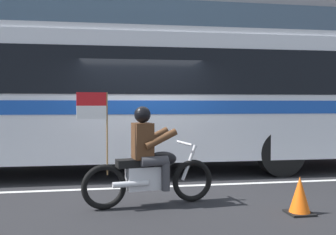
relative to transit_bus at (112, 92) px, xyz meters
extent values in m
plane|color=black|center=(0.58, -1.19, -1.88)|extent=(60.00, 60.00, 0.00)
cube|color=gray|center=(0.58, 3.91, -1.81)|extent=(28.00, 3.80, 0.15)
cube|color=silver|center=(0.58, -1.79, -1.88)|extent=(26.60, 0.14, 0.01)
cube|color=#384C60|center=(0.58, 5.77, 3.06)|extent=(25.76, 0.10, 1.40)
cube|color=silver|center=(0.00, 0.01, -0.15)|extent=(13.32, 2.75, 2.70)
cube|color=black|center=(0.00, 0.01, 0.40)|extent=(12.26, 2.77, 0.96)
cube|color=#194CB2|center=(0.00, 0.01, -0.35)|extent=(13.06, 2.77, 0.28)
cube|color=#BABCC3|center=(0.00, 0.01, 1.26)|extent=(13.05, 2.62, 0.16)
cylinder|color=black|center=(3.65, -1.17, -1.36)|extent=(1.04, 0.30, 1.04)
torus|color=black|center=(1.22, -2.98, -1.54)|extent=(0.70, 0.20, 0.69)
torus|color=black|center=(-0.21, -3.22, -1.54)|extent=(0.70, 0.20, 0.69)
cube|color=silver|center=(0.46, -3.11, -1.44)|extent=(0.68, 0.38, 0.36)
ellipsoid|color=black|center=(0.70, -3.07, -1.16)|extent=(0.52, 0.36, 0.24)
cube|color=black|center=(0.26, -3.14, -1.20)|extent=(0.60, 0.35, 0.12)
cylinder|color=silver|center=(1.16, -2.99, -1.24)|extent=(0.28, 0.10, 0.58)
cylinder|color=silver|center=(1.08, -3.00, -0.92)|extent=(0.14, 0.64, 0.04)
cylinder|color=silver|center=(0.19, -3.31, -1.49)|extent=(0.56, 0.18, 0.09)
cube|color=#4C2D19|center=(0.39, -3.12, -0.86)|extent=(0.34, 0.40, 0.56)
sphere|color=black|center=(0.39, -3.12, -0.45)|extent=(0.26, 0.26, 0.26)
cylinder|color=#38383D|center=(0.50, -2.92, -1.16)|extent=(0.44, 0.22, 0.15)
cylinder|color=#38383D|center=(0.67, -2.89, -1.40)|extent=(0.13, 0.13, 0.46)
cylinder|color=#38383D|center=(0.56, -3.27, -1.16)|extent=(0.44, 0.22, 0.15)
cylinder|color=#38383D|center=(0.73, -3.24, -1.40)|extent=(0.13, 0.13, 0.46)
cylinder|color=#4C2D19|center=(0.59, -2.88, -0.82)|extent=(0.53, 0.19, 0.32)
cylinder|color=#4C2D19|center=(0.66, -3.28, -0.82)|extent=(0.53, 0.19, 0.32)
cylinder|color=olive|center=(-0.16, -3.21, -0.73)|extent=(0.02, 0.02, 1.25)
cube|color=red|center=(-0.39, -3.25, -0.21)|extent=(0.44, 0.09, 0.20)
cube|color=white|center=(-0.39, -3.25, -0.41)|extent=(0.44, 0.09, 0.20)
cone|color=#EA590F|center=(2.59, -3.94, -1.61)|extent=(0.32, 0.32, 0.55)
cube|color=black|center=(2.59, -3.94, -1.87)|extent=(0.36, 0.36, 0.03)
camera|label=1|loc=(-0.23, -9.08, -0.28)|focal=41.13mm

